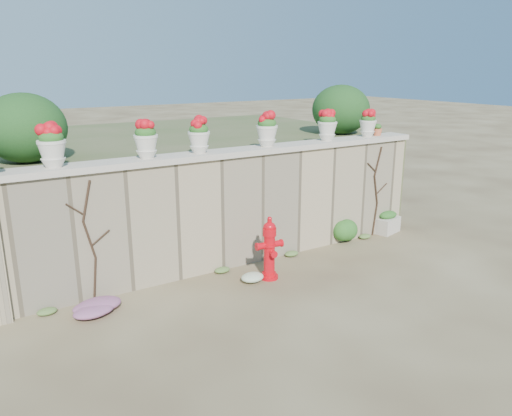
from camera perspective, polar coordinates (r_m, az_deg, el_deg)
ground at (r=7.94m, az=4.60°, el=-10.25°), size 80.00×80.00×0.00m
stone_wall at (r=8.99m, az=-2.09°, el=-0.21°), size 8.00×0.40×2.00m
wall_cap at (r=8.76m, az=-2.16°, el=6.40°), size 8.10×0.52×0.10m
raised_fill at (r=11.79m, az=-9.90°, el=3.45°), size 9.00×6.00×2.00m
back_shrub_left at (r=8.81m, az=-24.94°, el=8.30°), size 1.30×1.30×1.10m
back_shrub_right at (r=11.65m, az=9.66°, el=11.03°), size 1.30×1.30×1.10m
vine_left at (r=7.86m, az=-18.41°, el=-3.51°), size 0.60×0.04×1.91m
vine_right at (r=10.76m, az=13.58°, el=2.00°), size 0.60×0.04×1.91m
fire_hydrant at (r=8.41m, az=1.54°, el=-4.60°), size 0.47×0.34×1.09m
planter_box at (r=11.20m, az=14.78°, el=-1.62°), size 0.64×0.47×0.48m
green_shrub at (r=10.39m, az=10.37°, el=-2.31°), size 0.61×0.55×0.58m
magenta_clump at (r=7.73m, az=-18.22°, el=-10.85°), size 0.88×0.59×0.23m
white_flowers at (r=8.42m, az=-0.85°, el=-7.90°), size 0.53×0.43×0.19m
urn_pot_0 at (r=7.68m, az=-22.32°, el=6.60°), size 0.40×0.40×0.63m
urn_pot_1 at (r=8.03m, az=-12.48°, el=7.64°), size 0.38×0.38×0.59m
urn_pot_2 at (r=8.37m, az=-6.54°, el=8.18°), size 0.37×0.37×0.57m
urn_pot_3 at (r=9.03m, az=1.26°, el=8.93°), size 0.38×0.38×0.60m
urn_pot_4 at (r=9.86m, az=8.16°, el=9.32°), size 0.38×0.38×0.59m
urn_pot_5 at (r=10.58m, az=12.68°, el=9.41°), size 0.34×0.34×0.54m
terracotta_pot at (r=10.80m, az=13.71°, el=8.62°), size 0.20×0.20×0.24m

